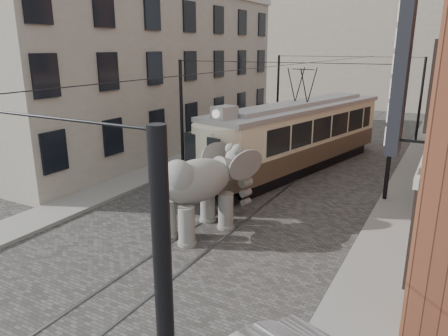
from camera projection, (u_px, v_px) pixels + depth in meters
The scene contains 9 objects.
ground at pixel (216, 227), 16.09m from camera, with size 120.00×120.00×0.00m, color #474542.
tram_rails at pixel (216, 227), 16.09m from camera, with size 1.54×80.00×0.02m, color slate, non-canonical shape.
sidewalk_right at pixel (380, 263), 13.29m from camera, with size 2.00×60.00×0.15m, color slate.
sidewalk_left at pixel (92, 197), 19.09m from camera, with size 2.00×60.00×0.15m, color slate.
stucco_building at pixel (148, 72), 28.22m from camera, with size 7.00×24.00×10.00m, color gray.
distant_block at pixel (391, 44), 47.81m from camera, with size 28.00×10.00×14.00m, color gray.
catenary at pixel (265, 128), 19.56m from camera, with size 11.00×30.20×6.00m, color black, non-canonical shape.
tram at pixel (300, 120), 23.04m from camera, with size 2.89×13.99×5.55m, color beige, non-canonical shape.
elephant at pixel (197, 193), 15.26m from camera, with size 2.78×5.05×3.09m, color #64625D, non-canonical shape.
Camera 1 is at (7.43, -12.84, 6.64)m, focal length 33.70 mm.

